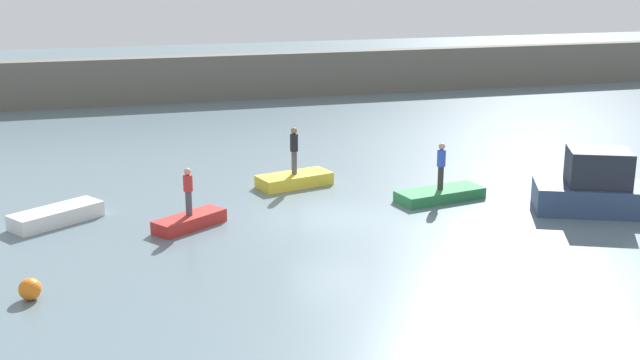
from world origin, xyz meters
name	(u,v)px	position (x,y,z in m)	size (l,w,h in m)	color
ground_plane	(327,218)	(0.00, 0.00, 0.00)	(120.00, 120.00, 0.00)	slate
embankment_wall	(215,78)	(0.00, 25.35, 1.43)	(80.00, 1.20, 2.86)	#666056
motorboat	(607,189)	(9.89, -2.03, 0.84)	(5.74, 4.10, 2.29)	#33476B
rowboat_white	(56,216)	(-9.12, 2.08, 0.27)	(3.15, 1.11, 0.53)	white
rowboat_red	(190,221)	(-4.76, 0.33, 0.22)	(2.63, 0.90, 0.44)	red
rowboat_yellow	(294,180)	(-0.07, 4.37, 0.24)	(2.96, 1.26, 0.49)	gold
rowboat_green	(440,195)	(4.76, 0.99, 0.20)	(3.39, 1.26, 0.41)	#2D7F47
person_blue_shirt	(441,164)	(4.76, 0.99, 1.41)	(0.32, 0.32, 1.79)	#38332D
person_red_shirt	(188,189)	(-4.76, 0.33, 1.36)	(0.32, 0.32, 1.65)	#4C4C56
person_dark_shirt	(294,148)	(-0.07, 4.37, 1.57)	(0.32, 0.32, 1.90)	#4C4C56
mooring_buoy	(30,289)	(-9.61, -4.49, 0.30)	(0.60, 0.60, 0.60)	orange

